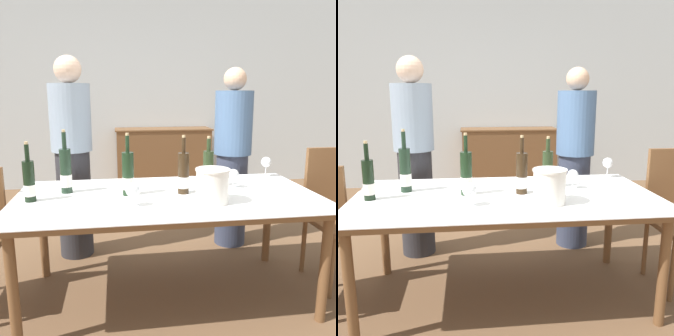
{
  "view_description": "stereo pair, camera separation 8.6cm",
  "coord_description": "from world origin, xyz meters",
  "views": [
    {
      "loc": [
        -0.33,
        -2.2,
        1.37
      ],
      "look_at": [
        0.0,
        0.0,
        0.9
      ],
      "focal_mm": 38.0,
      "sensor_mm": 36.0,
      "label": 1
    },
    {
      "loc": [
        -0.24,
        -2.21,
        1.37
      ],
      "look_at": [
        0.0,
        0.0,
        0.9
      ],
      "focal_mm": 38.0,
      "sensor_mm": 36.0,
      "label": 2
    }
  ],
  "objects": [
    {
      "name": "back_wall",
      "position": [
        0.0,
        3.12,
        1.4
      ],
      "size": [
        8.0,
        0.1,
        2.8
      ],
      "color": "silver",
      "rests_on": "ground_plane"
    },
    {
      "name": "wine_glass_2",
      "position": [
        0.48,
        0.12,
        0.81
      ],
      "size": [
        0.08,
        0.08,
        0.13
      ],
      "color": "white",
      "rests_on": "dining_table"
    },
    {
      "name": "wine_bottle_4",
      "position": [
        -0.85,
        -0.01,
        0.84
      ],
      "size": [
        0.07,
        0.07,
        0.37
      ],
      "color": "black",
      "rests_on": "dining_table"
    },
    {
      "name": "ground_plane",
      "position": [
        0.0,
        0.0,
        0.0
      ],
      "size": [
        12.0,
        12.0,
        0.0
      ],
      "primitive_type": "plane",
      "color": "brown"
    },
    {
      "name": "wine_bottle_0",
      "position": [
        0.31,
        0.16,
        0.85
      ],
      "size": [
        0.07,
        0.07,
        0.36
      ],
      "color": "#28381E",
      "rests_on": "dining_table"
    },
    {
      "name": "person_host",
      "position": [
        -0.68,
        0.78,
        0.84
      ],
      "size": [
        0.33,
        0.33,
        1.67
      ],
      "color": "#2D2D33",
      "rests_on": "ground_plane"
    },
    {
      "name": "person_guest_left",
      "position": [
        0.7,
        0.81,
        0.79
      ],
      "size": [
        0.33,
        0.33,
        1.59
      ],
      "color": "#383F56",
      "rests_on": "ground_plane"
    },
    {
      "name": "ice_bucket",
      "position": [
        0.24,
        -0.2,
        0.83
      ],
      "size": [
        0.21,
        0.21,
        0.21
      ],
      "color": "white",
      "rests_on": "dining_table"
    },
    {
      "name": "wine_glass_1",
      "position": [
        -0.24,
        -0.2,
        0.81
      ],
      "size": [
        0.09,
        0.09,
        0.14
      ],
      "color": "white",
      "rests_on": "dining_table"
    },
    {
      "name": "wine_bottle_2",
      "position": [
        -0.25,
        0.04,
        0.86
      ],
      "size": [
        0.08,
        0.08,
        0.4
      ],
      "color": "black",
      "rests_on": "dining_table"
    },
    {
      "name": "sideboard_cabinet",
      "position": [
        0.35,
        2.83,
        0.44
      ],
      "size": [
        1.36,
        0.46,
        0.88
      ],
      "color": "brown",
      "rests_on": "ground_plane"
    },
    {
      "name": "dining_table",
      "position": [
        0.0,
        0.0,
        0.66
      ],
      "size": [
        1.96,
        1.01,
        0.72
      ],
      "color": "brown",
      "rests_on": "ground_plane"
    },
    {
      "name": "wine_glass_0",
      "position": [
        0.85,
        0.41,
        0.83
      ],
      "size": [
        0.08,
        0.08,
        0.16
      ],
      "color": "white",
      "rests_on": "dining_table"
    },
    {
      "name": "wine_bottle_1",
      "position": [
        -0.66,
        0.16,
        0.86
      ],
      "size": [
        0.08,
        0.08,
        0.42
      ],
      "color": "#1E3323",
      "rests_on": "dining_table"
    },
    {
      "name": "wine_bottle_3",
      "position": [
        0.11,
        0.03,
        0.85
      ],
      "size": [
        0.08,
        0.08,
        0.39
      ],
      "color": "#332314",
      "rests_on": "dining_table"
    }
  ]
}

